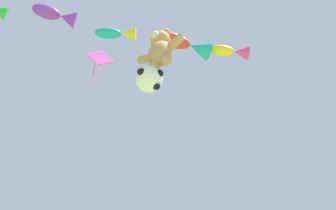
{
  "coord_description": "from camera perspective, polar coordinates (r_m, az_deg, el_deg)",
  "views": [
    {
      "loc": [
        3.06,
        0.4,
        0.9
      ],
      "look_at": [
        -0.95,
        6.31,
        8.15
      ],
      "focal_mm": 35.0,
      "sensor_mm": 36.0,
      "label": 1
    }
  ],
  "objects": [
    {
      "name": "fish_kite_crimson",
      "position": [
        13.24,
        3.16,
        10.52
      ],
      "size": [
        1.91,
        2.27,
        0.77
      ],
      "color": "red"
    },
    {
      "name": "soccer_ball_kite",
      "position": [
        11.43,
        -3.29,
        4.56
      ],
      "size": [
        1.07,
        1.07,
        0.99
      ],
      "color": "white"
    },
    {
      "name": "diamond_kite",
      "position": [
        15.04,
        -11.75,
        7.67
      ],
      "size": [
        0.8,
        1.03,
        2.73
      ],
      "color": "#E53F9E"
    },
    {
      "name": "teddy_bear_kite",
      "position": [
        12.15,
        -1.36,
        9.65
      ],
      "size": [
        2.02,
        0.89,
        2.05
      ],
      "color": "tan"
    },
    {
      "name": "fish_kite_teal",
      "position": [
        12.63,
        -8.66,
        12.19
      ],
      "size": [
        1.52,
        1.3,
        0.53
      ],
      "color": "#19ADB2"
    },
    {
      "name": "fish_kite_violet",
      "position": [
        12.48,
        -18.73,
        14.61
      ],
      "size": [
        1.33,
        1.54,
        0.63
      ],
      "color": "purple"
    },
    {
      "name": "fish_kite_goldfin",
      "position": [
        13.69,
        11.03,
        9.13
      ],
      "size": [
        1.51,
        1.4,
        0.59
      ],
      "color": "yellow"
    }
  ]
}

